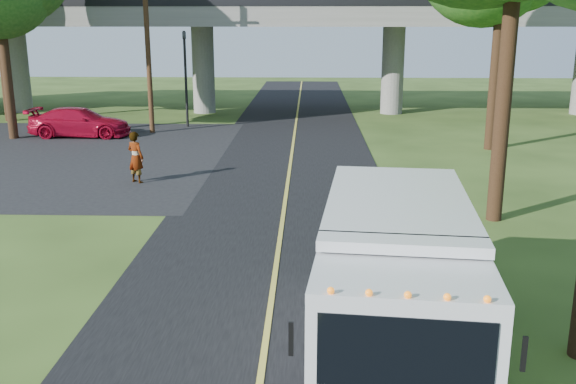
{
  "coord_description": "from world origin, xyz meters",
  "views": [
    {
      "loc": [
        0.75,
        -9.2,
        5.58
      ],
      "look_at": [
        0.25,
        5.91,
        1.6
      ],
      "focal_mm": 40.0,
      "sensor_mm": 36.0,
      "label": 1
    }
  ],
  "objects_px": {
    "traffic_signal": "(185,69)",
    "red_sedan": "(80,122)",
    "pedestrian": "(136,157)",
    "step_van": "(396,281)",
    "utility_pole": "(148,43)"
  },
  "relations": [
    {
      "from": "step_van",
      "to": "pedestrian",
      "type": "xyz_separation_m",
      "value": [
        -7.66,
        12.47,
        -0.55
      ]
    },
    {
      "from": "utility_pole",
      "to": "traffic_signal",
      "type": "bearing_deg",
      "value": 53.13
    },
    {
      "from": "traffic_signal",
      "to": "pedestrian",
      "type": "relative_size",
      "value": 2.78
    },
    {
      "from": "step_van",
      "to": "red_sedan",
      "type": "bearing_deg",
      "value": 126.46
    },
    {
      "from": "traffic_signal",
      "to": "red_sedan",
      "type": "bearing_deg",
      "value": -145.87
    },
    {
      "from": "traffic_signal",
      "to": "red_sedan",
      "type": "distance_m",
      "value": 6.36
    },
    {
      "from": "red_sedan",
      "to": "pedestrian",
      "type": "relative_size",
      "value": 2.7
    },
    {
      "from": "utility_pole",
      "to": "step_van",
      "type": "xyz_separation_m",
      "value": [
        9.71,
        -23.36,
        -3.11
      ]
    },
    {
      "from": "step_van",
      "to": "traffic_signal",
      "type": "bearing_deg",
      "value": 113.78
    },
    {
      "from": "traffic_signal",
      "to": "step_van",
      "type": "distance_m",
      "value": 26.71
    },
    {
      "from": "traffic_signal",
      "to": "utility_pole",
      "type": "relative_size",
      "value": 0.58
    },
    {
      "from": "red_sedan",
      "to": "pedestrian",
      "type": "distance_m",
      "value": 11.01
    },
    {
      "from": "traffic_signal",
      "to": "red_sedan",
      "type": "height_order",
      "value": "traffic_signal"
    },
    {
      "from": "step_van",
      "to": "pedestrian",
      "type": "distance_m",
      "value": 14.65
    },
    {
      "from": "utility_pole",
      "to": "pedestrian",
      "type": "distance_m",
      "value": 11.66
    }
  ]
}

